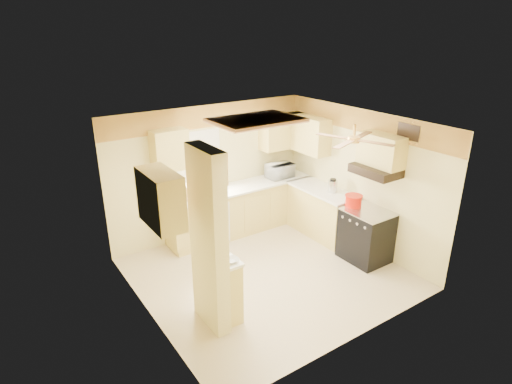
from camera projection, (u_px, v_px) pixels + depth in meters
floor at (268, 274)px, 7.06m from camera, size 4.00×4.00×0.00m
ceiling at (270, 124)px, 6.14m from camera, size 4.00×4.00×0.00m
wall_back at (210, 171)px, 8.06m from camera, size 4.00×0.00×4.00m
wall_front at (361, 256)px, 5.14m from camera, size 4.00×0.00×4.00m
wall_left at (144, 238)px, 5.56m from camera, size 0.00×3.80×3.80m
wall_right at (359, 179)px, 7.65m from camera, size 0.00×3.80×3.80m
wallpaper_border at (208, 116)px, 7.66m from camera, size 4.00×0.02×0.40m
partition_column at (209, 241)px, 5.47m from camera, size 0.20×0.70×2.50m
partition_ledge at (225, 289)px, 5.88m from camera, size 0.25×0.55×0.90m
ledge_top at (224, 259)px, 5.71m from camera, size 0.28×0.58×0.04m
lower_cabinets_back at (241, 209)px, 8.39m from camera, size 3.00×0.60×0.90m
lower_cabinets_right at (322, 213)px, 8.25m from camera, size 0.60×1.40×0.90m
countertop_back at (241, 187)px, 8.21m from camera, size 3.04×0.64×0.04m
countertop_right at (323, 190)px, 8.07m from camera, size 0.64×1.44×0.04m
dishwasher_panel at (216, 225)px, 7.76m from camera, size 0.58×0.02×0.80m
window at (198, 158)px, 7.81m from camera, size 0.92×0.02×1.02m
upper_cab_back_left at (169, 150)px, 7.26m from camera, size 0.60×0.35×0.70m
upper_cab_back_right at (282, 131)px, 8.52m from camera, size 0.90×0.35×0.70m
upper_cab_right at (308, 134)px, 8.30m from camera, size 0.35×1.00×0.70m
upper_cab_left_wall at (161, 199)px, 5.23m from camera, size 0.35×0.75×0.70m
upper_cab_over_stove at (381, 150)px, 6.88m from camera, size 0.35×0.76×0.52m
stove at (366, 235)px, 7.34m from camera, size 0.68×0.77×0.92m
range_hood at (376, 171)px, 6.95m from camera, size 0.50×0.76×0.14m
poster_menu at (215, 196)px, 5.31m from camera, size 0.02×0.42×0.57m
poster_nashville at (216, 243)px, 5.55m from camera, size 0.02×0.42×0.57m
ceiling_light_panel at (256, 120)px, 6.59m from camera, size 1.35×0.95×0.06m
ceiling_fan at (354, 139)px, 6.20m from camera, size 1.15×1.15×0.26m
vent_grate at (408, 132)px, 6.56m from camera, size 0.02×0.40×0.25m
microwave at (280, 171)px, 8.61m from camera, size 0.53×0.36×0.29m
bowl at (232, 260)px, 5.59m from camera, size 0.20×0.20×0.05m
dutch_oven at (354, 201)px, 7.33m from camera, size 0.30×0.30×0.20m
kettle at (333, 186)px, 7.87m from camera, size 0.17×0.17×0.26m
dish_rack at (187, 194)px, 7.61m from camera, size 0.41×0.30×0.23m
utensil_crock at (216, 185)px, 8.02m from camera, size 0.12×0.12×0.24m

